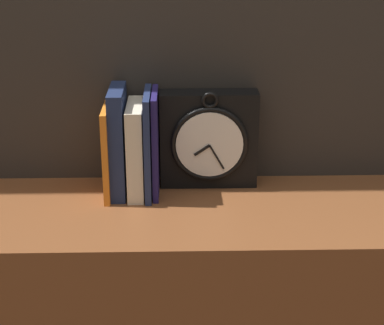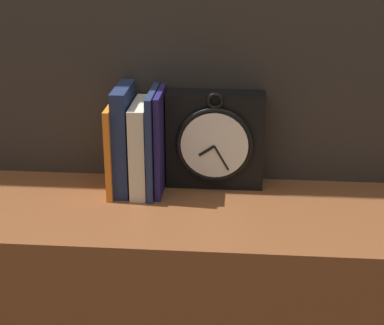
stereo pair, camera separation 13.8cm
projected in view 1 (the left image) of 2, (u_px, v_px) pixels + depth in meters
name	position (u px, v px, depth m)	size (l,w,h in m)	color
clock	(209.00, 139.00, 1.52)	(0.23, 0.08, 0.24)	black
book_slot0_orange	(108.00, 150.00, 1.48)	(0.01, 0.16, 0.21)	orange
book_slot1_navy	(118.00, 141.00, 1.47)	(0.03, 0.15, 0.25)	#1C284A
book_slot2_cream	(136.00, 149.00, 1.48)	(0.04, 0.15, 0.21)	beige
book_slot3_navy	(148.00, 144.00, 1.47)	(0.01, 0.16, 0.24)	navy
book_slot4_navy	(156.00, 143.00, 1.48)	(0.01, 0.15, 0.24)	#201952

